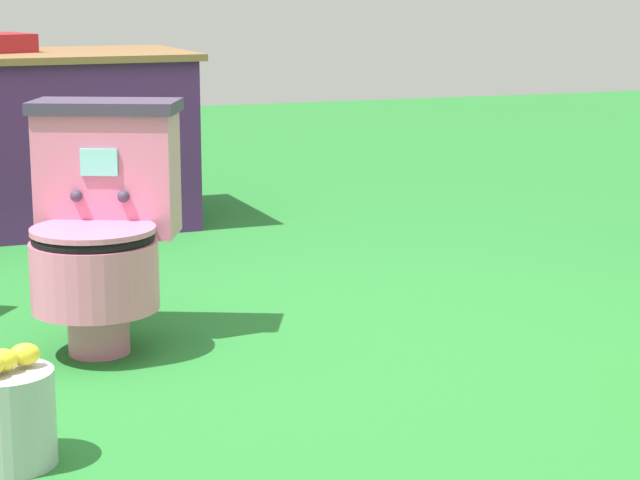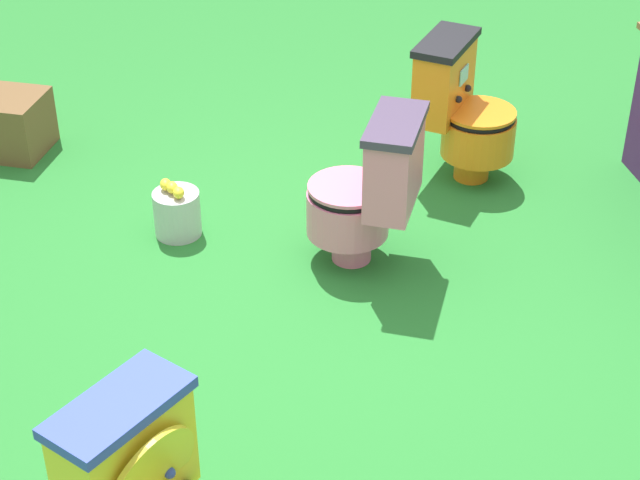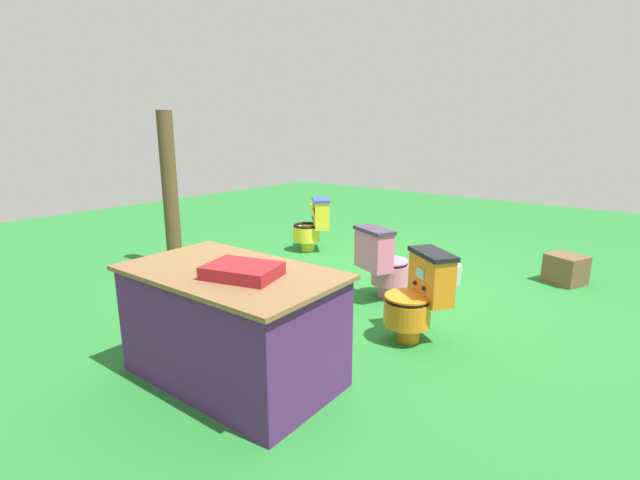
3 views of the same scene
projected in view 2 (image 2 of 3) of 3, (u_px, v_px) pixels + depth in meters
name	position (u px, v px, depth m)	size (l,w,h in m)	color
ground	(345.00, 294.00, 4.65)	(14.00, 14.00, 0.00)	#26752D
toilet_orange	(463.00, 110.00, 5.34)	(0.61, 0.63, 0.73)	orange
toilet_pink	(368.00, 190.00, 4.67)	(0.56, 0.61, 0.73)	pink
small_crate	(13.00, 124.00, 5.67)	(0.36, 0.33, 0.31)	brown
lemon_bucket	(177.00, 212.00, 5.00)	(0.22, 0.22, 0.28)	#B7B7BF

